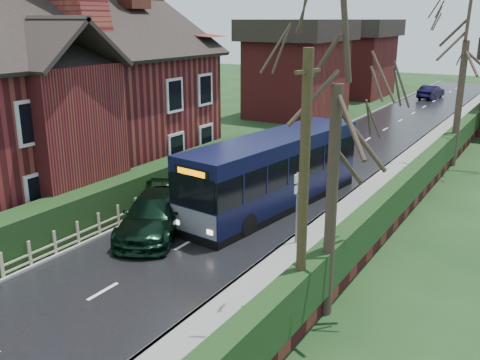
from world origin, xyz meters
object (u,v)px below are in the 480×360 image
Objects in this scene: car_green at (154,215)px; bus_stop_sign at (297,198)px; telegraph_pole at (303,201)px; bus at (274,173)px; car_silver at (256,171)px; brick_house at (64,94)px.

car_green is 5.35m from bus_stop_sign.
car_green is 0.71× the size of telegraph_pole.
bus is 9.77m from telegraph_pole.
telegraph_pole is (7.30, -10.71, 2.92)m from car_silver.
bus_stop_sign is 5.74m from telegraph_pole.
bus_stop_sign is at bearing -61.54° from car_silver.
car_green is at bearing 165.49° from telegraph_pole.
car_silver is 0.75× the size of car_green.
car_silver is 13.28m from telegraph_pole.
telegraph_pole is at bearing -51.44° from bus.
brick_house is 1.43× the size of bus.
brick_house is 10.22m from bus.
bus_stop_sign is at bearing -44.36° from bus.
telegraph_pole reaches higher than bus_stop_sign.
bus is at bearing -59.88° from car_silver.
car_green is at bearing -102.38° from car_silver.
car_green reaches higher than car_silver.
car_silver is (7.23, 4.91, -3.74)m from brick_house.
brick_house reaches higher than telegraph_pole.
car_silver is 1.39× the size of bus_stop_sign.
bus_stop_sign is at bearing -4.27° from brick_house.
brick_house is 3.91× the size of car_silver.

